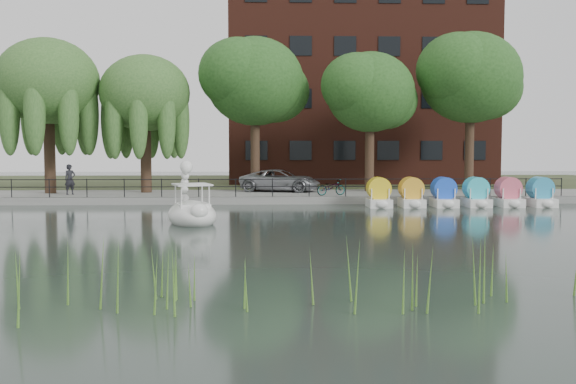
{
  "coord_description": "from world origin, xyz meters",
  "views": [
    {
      "loc": [
        -0.45,
        -21.54,
        3.09
      ],
      "look_at": [
        0.5,
        4.0,
        1.3
      ],
      "focal_mm": 40.0,
      "sensor_mm": 36.0,
      "label": 1
    }
  ],
  "objects": [
    {
      "name": "broadleaf_far",
      "position": [
        12.5,
        18.5,
        7.4
      ],
      "size": [
        6.3,
        6.3,
        9.71
      ],
      "color": "#473323",
      "rests_on": "promenade"
    },
    {
      "name": "broadleaf_center",
      "position": [
        -1.0,
        18.0,
        7.06
      ],
      "size": [
        6.0,
        6.0,
        9.25
      ],
      "color": "#473323",
      "rests_on": "promenade"
    },
    {
      "name": "ground_plane",
      "position": [
        0.0,
        0.0,
        0.0
      ],
      "size": [
        120.0,
        120.0,
        0.0
      ],
      "primitive_type": "plane",
      "color": "#384640"
    },
    {
      "name": "bicycle",
      "position": [
        3.29,
        14.13,
        0.9
      ],
      "size": [
        1.13,
        1.82,
        1.0
      ],
      "primitive_type": "imported",
      "rotation": [
        0.0,
        0.0,
        1.91
      ],
      "color": "gray",
      "rests_on": "promenade"
    },
    {
      "name": "pedal_boat_row",
      "position": [
        9.72,
        11.3,
        0.61
      ],
      "size": [
        9.65,
        1.7,
        1.4
      ],
      "color": "white",
      "rests_on": "ground_plane"
    },
    {
      "name": "land_strip",
      "position": [
        0.0,
        30.0,
        0.18
      ],
      "size": [
        60.0,
        22.0,
        0.36
      ],
      "primitive_type": "cube",
      "color": "#47512D",
      "rests_on": "ground_plane"
    },
    {
      "name": "kerb",
      "position": [
        0.0,
        13.05,
        0.2
      ],
      "size": [
        40.0,
        0.25,
        0.4
      ],
      "primitive_type": "cube",
      "color": "gray",
      "rests_on": "ground_plane"
    },
    {
      "name": "reed_bank",
      "position": [
        2.0,
        -9.5,
        0.6
      ],
      "size": [
        24.0,
        2.4,
        1.2
      ],
      "color": "#669938",
      "rests_on": "ground_plane"
    },
    {
      "name": "willow_mid",
      "position": [
        -7.5,
        17.0,
        6.25
      ],
      "size": [
        5.32,
        5.32,
        8.15
      ],
      "color": "#473323",
      "rests_on": "promenade"
    },
    {
      "name": "pedestrian",
      "position": [
        -11.47,
        15.2,
        1.39
      ],
      "size": [
        0.85,
        0.83,
        1.98
      ],
      "primitive_type": "imported",
      "rotation": [
        0.0,
        0.0,
        0.72
      ],
      "color": "black",
      "rests_on": "promenade"
    },
    {
      "name": "apartment_building",
      "position": [
        7.0,
        29.97,
        9.36
      ],
      "size": [
        20.0,
        10.07,
        18.0
      ],
      "color": "#4C1E16",
      "rests_on": "land_strip"
    },
    {
      "name": "promenade",
      "position": [
        0.0,
        16.0,
        0.2
      ],
      "size": [
        40.0,
        6.0,
        0.4
      ],
      "primitive_type": "cube",
      "color": "gray",
      "rests_on": "ground_plane"
    },
    {
      "name": "broadleaf_right",
      "position": [
        6.0,
        17.5,
        6.39
      ],
      "size": [
        5.4,
        5.4,
        8.32
      ],
      "color": "#473323",
      "rests_on": "promenade"
    },
    {
      "name": "minivan",
      "position": [
        0.53,
        17.37,
        1.17
      ],
      "size": [
        3.85,
        6.02,
        1.55
      ],
      "primitive_type": "imported",
      "rotation": [
        0.0,
        0.0,
        1.32
      ],
      "color": "gray",
      "rests_on": "promenade"
    },
    {
      "name": "railing",
      "position": [
        0.0,
        13.25,
        1.15
      ],
      "size": [
        32.0,
        0.05,
        1.0
      ],
      "color": "black",
      "rests_on": "promenade"
    },
    {
      "name": "willow_left",
      "position": [
        -13.0,
        16.5,
        6.87
      ],
      "size": [
        5.88,
        5.88,
        9.01
      ],
      "color": "#473323",
      "rests_on": "promenade"
    },
    {
      "name": "swan_boat",
      "position": [
        -3.4,
        4.44,
        0.56
      ],
      "size": [
        2.75,
        3.44,
        2.54
      ],
      "rotation": [
        0.0,
        0.0,
        0.33
      ],
      "color": "white",
      "rests_on": "ground_plane"
    }
  ]
}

